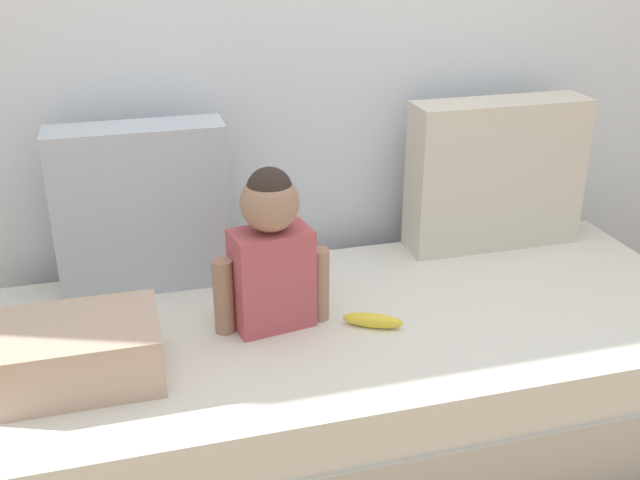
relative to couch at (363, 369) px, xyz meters
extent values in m
plane|color=#93704C|center=(0.00, 0.00, -0.18)|extent=(12.00, 12.00, 0.00)
cube|color=beige|center=(0.00, 0.00, -0.07)|extent=(2.12, 0.93, 0.22)
cube|color=silver|center=(0.00, 0.00, 0.11)|extent=(2.06, 0.90, 0.15)
cube|color=#B2BCC6|center=(-0.58, 0.36, 0.44)|extent=(0.51, 0.16, 0.50)
cube|color=beige|center=(0.58, 0.36, 0.44)|extent=(0.60, 0.16, 0.50)
cube|color=#B24C51|center=(-0.26, 0.02, 0.33)|extent=(0.23, 0.16, 0.29)
sphere|color=#9E755B|center=(-0.26, 0.02, 0.55)|extent=(0.16, 0.16, 0.16)
sphere|color=#2D231E|center=(-0.26, 0.02, 0.59)|extent=(0.12, 0.12, 0.12)
cylinder|color=#9E755B|center=(-0.40, 0.02, 0.29)|extent=(0.06, 0.06, 0.21)
cylinder|color=#9E755B|center=(-0.13, 0.02, 0.29)|extent=(0.06, 0.06, 0.21)
ellipsoid|color=yellow|center=(0.00, -0.07, 0.21)|extent=(0.17, 0.12, 0.04)
cube|color=tan|center=(-0.78, -0.12, 0.26)|extent=(0.40, 0.28, 0.15)
camera|label=1|loc=(-0.62, -1.77, 1.25)|focal=41.82mm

